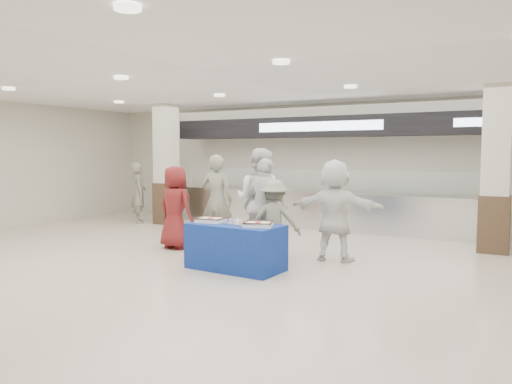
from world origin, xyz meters
The scene contains 15 objects.
ground centered at (0.00, 0.00, 0.00)m, with size 14.00×14.00×0.00m, color beige.
serving_line centered at (0.00, 5.40, 1.16)m, with size 8.70×0.85×2.80m.
column_left centered at (-4.00, 4.20, 1.53)m, with size 0.55×0.55×3.20m.
column_right centered at (4.00, 4.20, 1.53)m, with size 0.55×0.55×3.20m.
display_table centered at (0.40, 0.56, 0.38)m, with size 1.55×0.78×0.75m, color navy.
sheet_cake_left centered at (-0.07, 0.55, 0.80)m, with size 0.48×0.39×0.09m.
sheet_cake_right centered at (0.87, 0.49, 0.80)m, with size 0.51×0.45×0.09m.
cupcake_tray centered at (0.45, 0.60, 0.78)m, with size 0.48×0.41×0.07m.
civilian_maroon centered at (-1.59, 1.51, 0.83)m, with size 0.81×0.53×1.65m, color maroon.
soldier_a centered at (-1.08, 2.24, 0.94)m, with size 0.68×0.45×1.88m, color slate.
chef_tall centered at (-0.01, 2.13, 1.00)m, with size 0.97×0.76×2.00m, color white.
chef_short centered at (0.36, 1.68, 0.91)m, with size 1.06×0.44×1.81m, color white.
soldier_b centered at (0.65, 1.49, 0.72)m, with size 0.93×0.53×1.44m, color slate.
civilian_white centered at (1.59, 1.99, 0.90)m, with size 1.67×0.53×1.80m, color white.
soldier_bg centered at (-4.74, 3.91, 0.82)m, with size 0.60×0.39×1.64m, color slate.
Camera 1 is at (4.63, -6.32, 1.92)m, focal length 35.00 mm.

